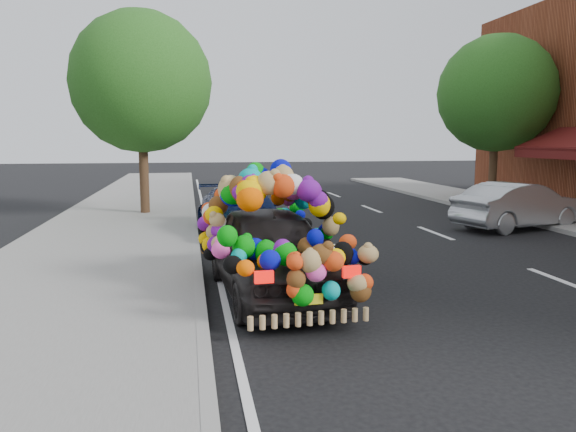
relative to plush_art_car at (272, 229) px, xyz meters
name	(u,v)px	position (x,y,z in m)	size (l,w,h in m)	color
ground	(355,293)	(1.27, -0.16, -1.00)	(100.00, 100.00, 0.00)	black
sidewalk	(59,304)	(-3.03, -0.16, -0.94)	(4.00, 60.00, 0.12)	gray
kerb	(200,297)	(-1.08, -0.16, -0.94)	(0.15, 60.00, 0.13)	gray
lane_markings	(566,282)	(4.87, -0.16, -1.00)	(6.00, 50.00, 0.01)	silver
tree_near_sidewalk	(141,82)	(-2.53, 9.34, 3.02)	(4.20, 4.20, 6.13)	#332114
tree_far_b	(497,94)	(9.27, 9.84, 2.89)	(4.00, 4.00, 5.90)	#332114
plush_art_car	(272,229)	(0.00, 0.00, 0.00)	(2.23, 4.22, 1.98)	black
navy_sedan	(241,213)	(0.02, 5.08, -0.41)	(1.67, 4.11, 1.19)	black
silver_hatchback	(519,206)	(7.34, 5.13, -0.39)	(1.29, 3.71, 1.22)	#A1A4A8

